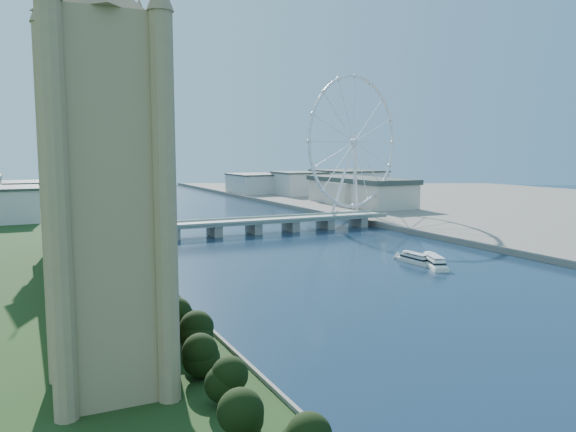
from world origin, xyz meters
TOP-DOWN VIEW (x-y plane):
  - tree_row at (-113.00, 74.00)m, footprint 9.08×217.08m
  - victoria_tower at (-135.00, 55.00)m, footprint 28.16×28.16m
  - parliament_range at (-128.00, 170.00)m, footprint 24.00×200.00m
  - big_ben at (-128.00, 278.00)m, footprint 20.02×20.02m
  - westminster_bridge at (0.00, 300.00)m, footprint 220.00×22.00m
  - london_eye at (119.98, 355.08)m, footprint 113.60×39.12m
  - county_hall at (175.00, 430.00)m, footprint 54.00×144.00m
  - city_skyline at (39.22, 560.08)m, footprint 505.00×280.00m
  - tour_boat_near at (36.44, 159.29)m, footprint 8.08×27.08m
  - tour_boat_far at (38.79, 147.19)m, footprint 18.51×30.79m

SIDE VIEW (x-z plane):
  - county_hall at x=175.00m, z-range -17.50..17.50m
  - tour_boat_near at x=36.44m, z-range -2.94..2.94m
  - tour_boat_far at x=38.79m, z-range -3.33..3.33m
  - westminster_bridge at x=0.00m, z-range 1.88..11.38m
  - tree_row at x=-113.00m, z-range -1.54..20.05m
  - city_skyline at x=39.22m, z-range 0.96..32.96m
  - parliament_range at x=-128.00m, z-range -16.52..53.48m
  - victoria_tower at x=-135.00m, z-range -1.51..110.49m
  - big_ben at x=-128.00m, z-range 11.57..121.57m
  - london_eye at x=119.98m, z-range 5.37..129.67m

